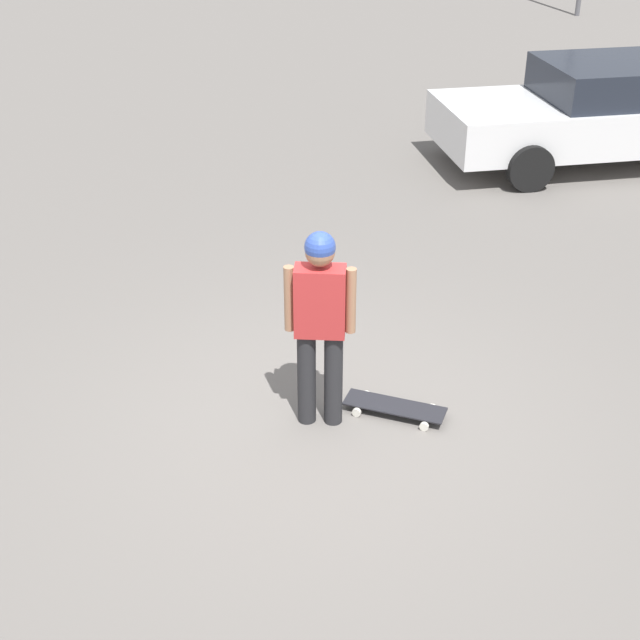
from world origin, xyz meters
The scene contains 4 objects.
ground_plane centered at (0.00, 0.00, 0.00)m, with size 220.00×220.00×0.00m, color slate.
person centered at (0.00, 0.00, 0.97)m, with size 0.36×0.49×1.67m.
skateboard centered at (-0.16, -0.60, 0.07)m, with size 0.75×0.77×0.09m.
car_parked_near centered at (4.19, -6.20, 0.73)m, with size 2.75×5.00×1.41m.
Camera 1 is at (-5.43, 2.34, 4.27)m, focal length 50.00 mm.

